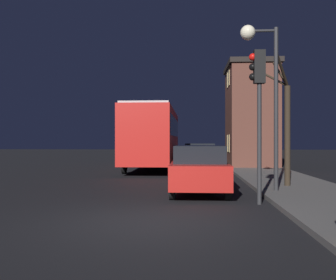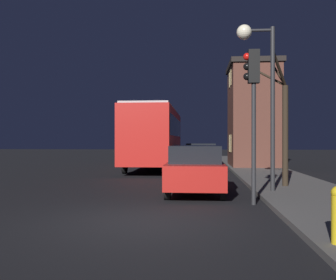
{
  "view_description": "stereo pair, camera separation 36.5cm",
  "coord_description": "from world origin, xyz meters",
  "px_view_note": "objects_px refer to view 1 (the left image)",
  "views": [
    {
      "loc": [
        0.92,
        -8.05,
        1.76
      ],
      "look_at": [
        -0.22,
        10.36,
        1.75
      ],
      "focal_mm": 40.0,
      "sensor_mm": 36.0,
      "label": 1
    },
    {
      "loc": [
        1.28,
        -8.03,
        1.76
      ],
      "look_at": [
        -0.22,
        10.36,
        1.75
      ],
      "focal_mm": 40.0,
      "sensor_mm": 36.0,
      "label": 2
    }
  ],
  "objects_px": {
    "streetlamp": "(261,68)",
    "traffic_light": "(258,94)",
    "bus": "(154,133)",
    "car_mid_lane": "(199,156)",
    "bare_tree": "(286,126)",
    "car_near_lane": "(199,169)"
  },
  "relations": [
    {
      "from": "traffic_light",
      "to": "car_mid_lane",
      "type": "distance_m",
      "value": 11.88
    },
    {
      "from": "bus",
      "to": "streetlamp",
      "type": "bearing_deg",
      "value": -66.66
    },
    {
      "from": "traffic_light",
      "to": "bare_tree",
      "type": "distance_m",
      "value": 3.62
    },
    {
      "from": "streetlamp",
      "to": "car_mid_lane",
      "type": "xyz_separation_m",
      "value": [
        -1.77,
        9.69,
        -3.27
      ]
    },
    {
      "from": "bare_tree",
      "to": "car_mid_lane",
      "type": "relative_size",
      "value": 1.18
    },
    {
      "from": "traffic_light",
      "to": "bus",
      "type": "relative_size",
      "value": 0.38
    },
    {
      "from": "car_mid_lane",
      "to": "bare_tree",
      "type": "bearing_deg",
      "value": -71.11
    },
    {
      "from": "bare_tree",
      "to": "car_mid_lane",
      "type": "bearing_deg",
      "value": 108.89
    },
    {
      "from": "traffic_light",
      "to": "car_mid_lane",
      "type": "bearing_deg",
      "value": 96.55
    },
    {
      "from": "streetlamp",
      "to": "bus",
      "type": "height_order",
      "value": "streetlamp"
    },
    {
      "from": "bus",
      "to": "car_mid_lane",
      "type": "xyz_separation_m",
      "value": [
        2.75,
        -0.78,
        -1.34
      ]
    },
    {
      "from": "streetlamp",
      "to": "traffic_light",
      "type": "xyz_separation_m",
      "value": [
        -0.44,
        -1.9,
        -1.07
      ]
    },
    {
      "from": "bare_tree",
      "to": "car_mid_lane",
      "type": "xyz_separation_m",
      "value": [
        -2.88,
        8.4,
        -1.45
      ]
    },
    {
      "from": "bare_tree",
      "to": "car_near_lane",
      "type": "bearing_deg",
      "value": -156.65
    },
    {
      "from": "streetlamp",
      "to": "bus",
      "type": "xyz_separation_m",
      "value": [
        -4.52,
        10.48,
        -1.93
      ]
    },
    {
      "from": "traffic_light",
      "to": "bare_tree",
      "type": "xyz_separation_m",
      "value": [
        1.54,
        3.19,
        -0.76
      ]
    },
    {
      "from": "bus",
      "to": "bare_tree",
      "type": "bearing_deg",
      "value": -58.52
    },
    {
      "from": "traffic_light",
      "to": "car_mid_lane",
      "type": "height_order",
      "value": "traffic_light"
    },
    {
      "from": "car_mid_lane",
      "to": "car_near_lane",
      "type": "bearing_deg",
      "value": -91.36
    },
    {
      "from": "bare_tree",
      "to": "car_near_lane",
      "type": "relative_size",
      "value": 1.17
    },
    {
      "from": "bare_tree",
      "to": "car_mid_lane",
      "type": "distance_m",
      "value": 9.0
    },
    {
      "from": "car_near_lane",
      "to": "car_mid_lane",
      "type": "height_order",
      "value": "car_near_lane"
    }
  ]
}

